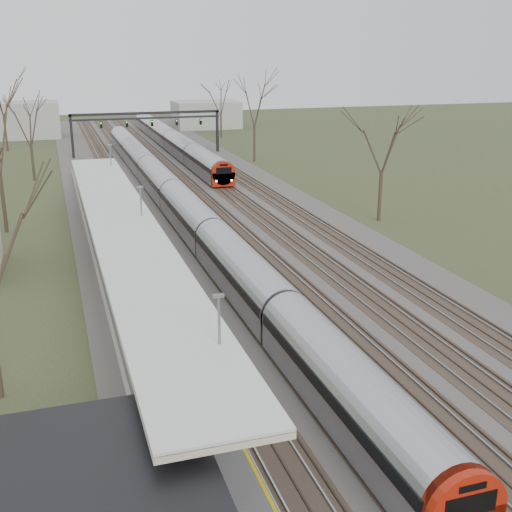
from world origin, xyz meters
The scene contains 8 objects.
track_bed centered at (0.26, 55.00, 0.06)m, with size 24.00×160.00×0.22m.
platform centered at (-9.05, 37.50, 0.50)m, with size 3.50×69.00×1.00m, color #9E9B93.
canopy centered at (-9.05, 32.99, 3.93)m, with size 4.10×50.00×3.11m.
signal_gantry centered at (0.29, 84.99, 4.91)m, with size 21.00×0.59×6.08m.
tree_east_far centered at (14.00, 42.00, 7.29)m, with size 5.00×5.00×10.30m.
train_near centered at (-2.50, 50.72, 1.48)m, with size 2.62×90.21×3.05m.
train_far centered at (4.50, 88.94, 1.48)m, with size 2.62×60.21×3.05m.
passenger centered at (-9.05, 14.44, 1.81)m, with size 0.59×0.39×1.62m, color #27294C.
Camera 1 is at (-12.94, -6.76, 14.40)m, focal length 45.00 mm.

